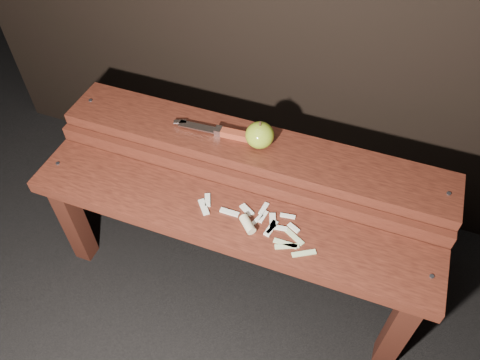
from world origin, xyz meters
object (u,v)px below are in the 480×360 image
(bench_front_tier, at_px, (225,231))
(apple, at_px, (260,135))
(knife, at_px, (228,133))
(bench_rear_tier, at_px, (252,164))

(bench_front_tier, relative_size, apple, 13.59)
(bench_front_tier, distance_m, knife, 0.29)
(bench_front_tier, distance_m, apple, 0.30)
(bench_rear_tier, xyz_separation_m, knife, (-0.08, 0.01, 0.10))
(bench_front_tier, xyz_separation_m, knife, (-0.08, 0.23, 0.16))
(apple, xyz_separation_m, knife, (-0.10, 0.00, -0.03))
(bench_front_tier, height_order, apple, apple)
(knife, bearing_deg, bench_front_tier, -70.74)
(bench_rear_tier, distance_m, apple, 0.13)
(bench_rear_tier, height_order, apple, apple)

